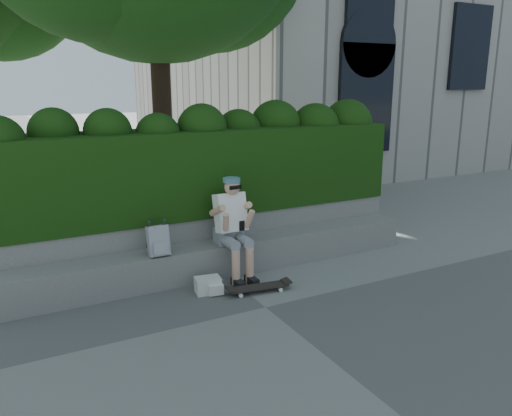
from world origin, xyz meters
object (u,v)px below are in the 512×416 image
person (232,224)px  backpack_ground (208,285)px  skateboard (259,287)px  backpack_plaid (158,241)px

person → backpack_ground: person is taller
backpack_ground → person: bearing=42.8°
skateboard → backpack_ground: bearing=161.4°
backpack_plaid → person: bearing=-3.9°
person → backpack_ground: bearing=-145.8°
skateboard → backpack_ground: size_ratio=2.50×
skateboard → backpack_plaid: backpack_plaid is taller
skateboard → backpack_plaid: (-1.07, 0.72, 0.58)m
skateboard → backpack_ground: (-0.58, 0.29, 0.04)m
skateboard → person: bearing=103.4°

